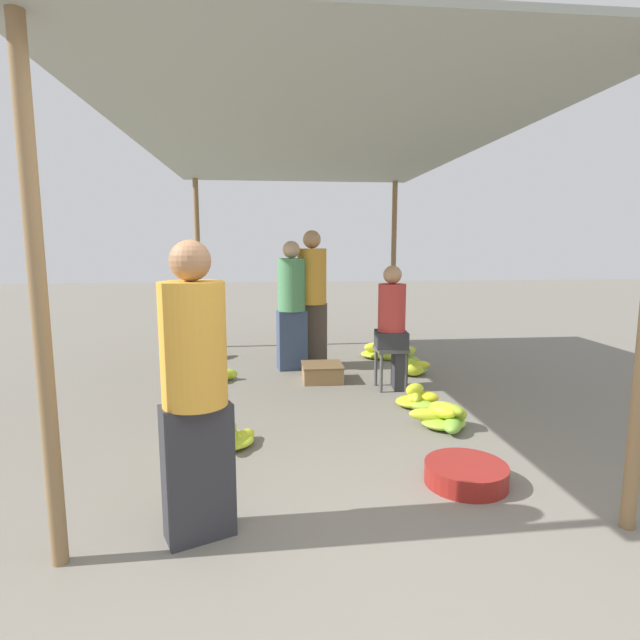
{
  "coord_description": "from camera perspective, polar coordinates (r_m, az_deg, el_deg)",
  "views": [
    {
      "loc": [
        -0.47,
        -2.12,
        1.58
      ],
      "look_at": [
        0.0,
        2.38,
        0.9
      ],
      "focal_mm": 28.0,
      "sensor_mm": 36.0,
      "label": 1
    }
  ],
  "objects": [
    {
      "name": "banana_pile_right_0",
      "position": [
        4.54,
        14.05,
        -10.75
      ],
      "size": [
        0.52,
        0.48,
        0.23
      ],
      "color": "yellow",
      "rests_on": "ground"
    },
    {
      "name": "canopy_post_front_left",
      "position": [
        2.66,
        -29.39,
        1.19
      ],
      "size": [
        0.08,
        0.08,
        2.58
      ],
      "primitive_type": "cylinder",
      "color": "olive",
      "rests_on": "ground"
    },
    {
      "name": "stool",
      "position": [
        5.59,
        8.09,
        -4.07
      ],
      "size": [
        0.34,
        0.34,
        0.47
      ],
      "color": "#4C4C4C",
      "rests_on": "ground"
    },
    {
      "name": "banana_pile_right_1",
      "position": [
        5.07,
        11.14,
        -8.86
      ],
      "size": [
        0.45,
        0.47,
        0.23
      ],
      "color": "#75B337",
      "rests_on": "ground"
    },
    {
      "name": "banana_pile_right_2",
      "position": [
        6.28,
        10.32,
        -5.23
      ],
      "size": [
        0.46,
        0.45,
        0.34
      ],
      "color": "#C2D229",
      "rests_on": "ground"
    },
    {
      "name": "shopper_walking_mid",
      "position": [
        6.34,
        -3.25,
        1.88
      ],
      "size": [
        0.4,
        0.4,
        1.64
      ],
      "color": "#384766",
      "rests_on": "ground"
    },
    {
      "name": "crate_near",
      "position": [
        5.91,
        0.25,
        -6.0
      ],
      "size": [
        0.47,
        0.47,
        0.2
      ],
      "color": "olive",
      "rests_on": "ground"
    },
    {
      "name": "banana_pile_right_3",
      "position": [
        7.19,
        6.64,
        -3.56
      ],
      "size": [
        0.54,
        0.69,
        0.24
      ],
      "color": "yellow",
      "rests_on": "ground"
    },
    {
      "name": "banana_pile_left_1",
      "position": [
        6.07,
        -12.58,
        -6.23
      ],
      "size": [
        0.68,
        0.52,
        0.16
      ],
      "color": "yellow",
      "rests_on": "ground"
    },
    {
      "name": "banana_pile_left_2",
      "position": [
        7.22,
        -12.29,
        -3.59
      ],
      "size": [
        0.4,
        0.4,
        0.25
      ],
      "color": "#95C031",
      "rests_on": "ground"
    },
    {
      "name": "canopy_post_back_right",
      "position": [
        8.09,
        8.39,
        6.34
      ],
      "size": [
        0.08,
        0.08,
        2.58
      ],
      "primitive_type": "cylinder",
      "color": "olive",
      "rests_on": "ground"
    },
    {
      "name": "canopy_post_back_left",
      "position": [
        7.91,
        -13.75,
        6.15
      ],
      "size": [
        0.08,
        0.08,
        2.58
      ],
      "primitive_type": "cylinder",
      "color": "olive",
      "rests_on": "ground"
    },
    {
      "name": "basin_black",
      "position": [
        3.62,
        16.34,
        -16.51
      ],
      "size": [
        0.55,
        0.55,
        0.14
      ],
      "color": "maroon",
      "rests_on": "ground"
    },
    {
      "name": "shopper_walking_far",
      "position": [
        6.54,
        -0.92,
        2.72
      ],
      "size": [
        0.43,
        0.43,
        1.78
      ],
      "color": "#4C4238",
      "rests_on": "ground"
    },
    {
      "name": "canopy_tarp",
      "position": [
        5.25,
        -0.76,
        19.7
      ],
      "size": [
        3.46,
        5.81,
        0.04
      ],
      "primitive_type": "cube",
      "color": "#9EA399",
      "rests_on": "canopy_post_front_left"
    },
    {
      "name": "ground_plane",
      "position": [
        2.69,
        5.98,
        -27.53
      ],
      "size": [
        40.0,
        40.0,
        0.0
      ],
      "primitive_type": "plane",
      "color": "slate",
      "rests_on": "ground"
    },
    {
      "name": "vendor_foreground",
      "position": [
        2.72,
        -14.09,
        -7.59
      ],
      "size": [
        0.45,
        0.45,
        1.61
      ],
      "color": "#2D2D33",
      "rests_on": "ground"
    },
    {
      "name": "banana_pile_left_0",
      "position": [
        4.11,
        -10.53,
        -13.08
      ],
      "size": [
        0.47,
        0.45,
        0.2
      ],
      "color": "yellow",
      "rests_on": "ground"
    },
    {
      "name": "vendor_seated",
      "position": [
        5.53,
        8.38,
        -0.53
      ],
      "size": [
        0.37,
        0.37,
        1.37
      ],
      "color": "#2D2D33",
      "rests_on": "ground"
    }
  ]
}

